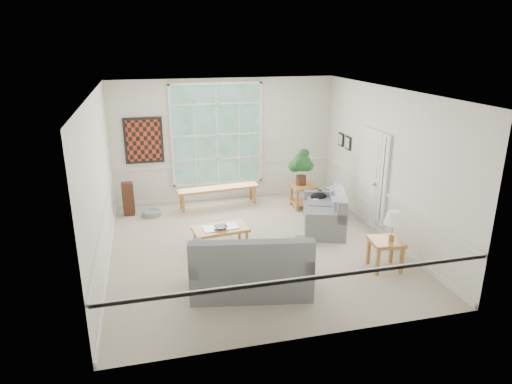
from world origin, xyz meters
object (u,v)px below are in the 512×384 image
loveseat_right (324,209)px  coffee_table (221,237)px  end_table (303,196)px  side_table (385,254)px  loveseat_front (251,261)px

loveseat_right → coffee_table: loveseat_right is taller
end_table → side_table: size_ratio=1.03×
coffee_table → loveseat_right: bearing=3.0°
loveseat_right → loveseat_front: (-2.11, -2.12, 0.08)m
loveseat_front → end_table: 4.02m
loveseat_front → coffee_table: (-0.20, 1.72, -0.32)m
side_table → end_table: bearing=96.2°
end_table → side_table: bearing=-83.8°
loveseat_front → end_table: loveseat_front is taller
loveseat_front → coffee_table: size_ratio=1.80×
coffee_table → end_table: end_table is taller
loveseat_front → coffee_table: loveseat_front is taller
loveseat_front → side_table: size_ratio=3.45×
loveseat_right → coffee_table: 2.35m
end_table → side_table: end_table is taller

